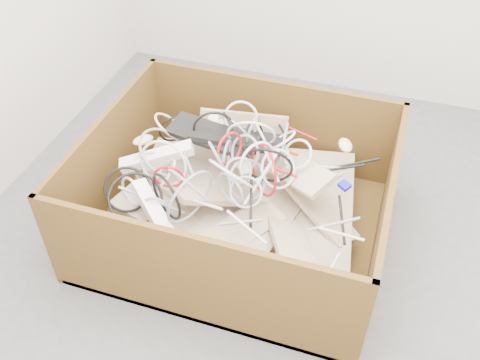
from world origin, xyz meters
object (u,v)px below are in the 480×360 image
(power_strip_left, at_px, (156,157))
(power_strip_right, at_px, (153,210))
(vga_plug, at_px, (344,185))
(cardboard_box, at_px, (235,209))

(power_strip_left, xyz_separation_m, power_strip_right, (0.12, -0.29, -0.02))
(power_strip_right, xyz_separation_m, vga_plug, (0.71, 0.36, 0.02))
(power_strip_left, height_order, power_strip_right, power_strip_left)
(power_strip_left, distance_m, power_strip_right, 0.31)
(cardboard_box, relative_size, power_strip_right, 4.19)
(power_strip_left, xyz_separation_m, vga_plug, (0.82, 0.08, -0.00))
(cardboard_box, bearing_deg, vga_plug, 6.08)
(power_strip_left, bearing_deg, cardboard_box, -18.84)
(power_strip_left, distance_m, vga_plug, 0.83)
(power_strip_right, distance_m, vga_plug, 0.80)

